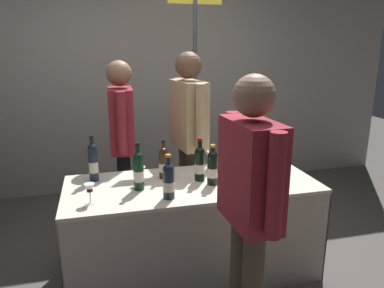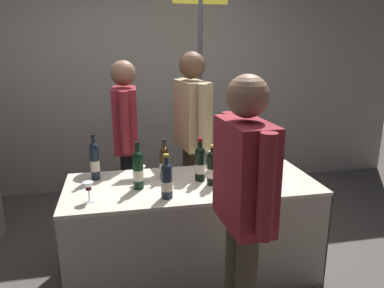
{
  "view_description": "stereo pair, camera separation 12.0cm",
  "coord_description": "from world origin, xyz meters",
  "px_view_note": "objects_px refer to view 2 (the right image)",
  "views": [
    {
      "loc": [
        -0.64,
        -2.51,
        1.75
      ],
      "look_at": [
        0.0,
        0.0,
        1.05
      ],
      "focal_mm": 34.5,
      "sensor_mm": 36.0,
      "label": 1
    },
    {
      "loc": [
        -0.52,
        -2.54,
        1.75
      ],
      "look_at": [
        0.0,
        0.0,
        1.05
      ],
      "focal_mm": 34.5,
      "sensor_mm": 36.0,
      "label": 2
    }
  ],
  "objects_px": {
    "wine_glass_near_vendor": "(141,170)",
    "display_bottle_0": "(212,167)",
    "tasting_table": "(192,209)",
    "flower_vase": "(241,172)",
    "wine_glass_mid": "(88,187)",
    "taster_foreground_right": "(244,196)",
    "vendor_presenter": "(192,127)",
    "featured_wine_bottle": "(200,163)",
    "booth_signpost": "(200,79)"
  },
  "relations": [
    {
      "from": "wine_glass_near_vendor",
      "to": "wine_glass_mid",
      "type": "relative_size",
      "value": 0.98
    },
    {
      "from": "wine_glass_mid",
      "to": "booth_signpost",
      "type": "relative_size",
      "value": 0.06
    },
    {
      "from": "featured_wine_bottle",
      "to": "taster_foreground_right",
      "type": "height_order",
      "value": "taster_foreground_right"
    },
    {
      "from": "featured_wine_bottle",
      "to": "flower_vase",
      "type": "bearing_deg",
      "value": -41.53
    },
    {
      "from": "featured_wine_bottle",
      "to": "vendor_presenter",
      "type": "distance_m",
      "value": 0.63
    },
    {
      "from": "tasting_table",
      "to": "wine_glass_near_vendor",
      "type": "bearing_deg",
      "value": 169.03
    },
    {
      "from": "featured_wine_bottle",
      "to": "display_bottle_0",
      "type": "height_order",
      "value": "featured_wine_bottle"
    },
    {
      "from": "display_bottle_0",
      "to": "vendor_presenter",
      "type": "height_order",
      "value": "vendor_presenter"
    },
    {
      "from": "vendor_presenter",
      "to": "booth_signpost",
      "type": "bearing_deg",
      "value": 150.77
    },
    {
      "from": "display_bottle_0",
      "to": "booth_signpost",
      "type": "bearing_deg",
      "value": 81.9
    },
    {
      "from": "display_bottle_0",
      "to": "wine_glass_near_vendor",
      "type": "height_order",
      "value": "display_bottle_0"
    },
    {
      "from": "tasting_table",
      "to": "featured_wine_bottle",
      "type": "xyz_separation_m",
      "value": [
        0.07,
        0.04,
        0.36
      ]
    },
    {
      "from": "taster_foreground_right",
      "to": "wine_glass_mid",
      "type": "bearing_deg",
      "value": 51.69
    },
    {
      "from": "vendor_presenter",
      "to": "display_bottle_0",
      "type": "bearing_deg",
      "value": -6.79
    },
    {
      "from": "wine_glass_near_vendor",
      "to": "flower_vase",
      "type": "xyz_separation_m",
      "value": [
        0.69,
        -0.25,
        0.02
      ]
    },
    {
      "from": "tasting_table",
      "to": "taster_foreground_right",
      "type": "height_order",
      "value": "taster_foreground_right"
    },
    {
      "from": "wine_glass_mid",
      "to": "vendor_presenter",
      "type": "bearing_deg",
      "value": 44.01
    },
    {
      "from": "tasting_table",
      "to": "taster_foreground_right",
      "type": "relative_size",
      "value": 1.16
    },
    {
      "from": "featured_wine_bottle",
      "to": "vendor_presenter",
      "type": "relative_size",
      "value": 0.2
    },
    {
      "from": "wine_glass_near_vendor",
      "to": "flower_vase",
      "type": "height_order",
      "value": "flower_vase"
    },
    {
      "from": "wine_glass_near_vendor",
      "to": "display_bottle_0",
      "type": "bearing_deg",
      "value": -15.4
    },
    {
      "from": "flower_vase",
      "to": "taster_foreground_right",
      "type": "height_order",
      "value": "taster_foreground_right"
    },
    {
      "from": "wine_glass_mid",
      "to": "taster_foreground_right",
      "type": "xyz_separation_m",
      "value": [
        0.85,
        -0.61,
        0.12
      ]
    },
    {
      "from": "vendor_presenter",
      "to": "taster_foreground_right",
      "type": "height_order",
      "value": "vendor_presenter"
    },
    {
      "from": "featured_wine_bottle",
      "to": "flower_vase",
      "type": "distance_m",
      "value": 0.33
    },
    {
      "from": "vendor_presenter",
      "to": "taster_foreground_right",
      "type": "xyz_separation_m",
      "value": [
        -0.01,
        -1.44,
        -0.06
      ]
    },
    {
      "from": "featured_wine_bottle",
      "to": "display_bottle_0",
      "type": "bearing_deg",
      "value": -56.97
    },
    {
      "from": "wine_glass_mid",
      "to": "tasting_table",
      "type": "bearing_deg",
      "value": 14.73
    },
    {
      "from": "tasting_table",
      "to": "featured_wine_bottle",
      "type": "bearing_deg",
      "value": 28.03
    },
    {
      "from": "display_bottle_0",
      "to": "wine_glass_mid",
      "type": "height_order",
      "value": "display_bottle_0"
    },
    {
      "from": "booth_signpost",
      "to": "wine_glass_mid",
      "type": "bearing_deg",
      "value": -129.57
    },
    {
      "from": "display_bottle_0",
      "to": "flower_vase",
      "type": "relative_size",
      "value": 0.74
    },
    {
      "from": "featured_wine_bottle",
      "to": "wine_glass_mid",
      "type": "distance_m",
      "value": 0.84
    },
    {
      "from": "wine_glass_near_vendor",
      "to": "taster_foreground_right",
      "type": "height_order",
      "value": "taster_foreground_right"
    },
    {
      "from": "flower_vase",
      "to": "tasting_table",
      "type": "bearing_deg",
      "value": 150.18
    },
    {
      "from": "tasting_table",
      "to": "flower_vase",
      "type": "height_order",
      "value": "flower_vase"
    },
    {
      "from": "display_bottle_0",
      "to": "booth_signpost",
      "type": "relative_size",
      "value": 0.13
    },
    {
      "from": "wine_glass_near_vendor",
      "to": "booth_signpost",
      "type": "distance_m",
      "value": 1.32
    },
    {
      "from": "tasting_table",
      "to": "taster_foreground_right",
      "type": "distance_m",
      "value": 0.92
    },
    {
      "from": "taster_foreground_right",
      "to": "booth_signpost",
      "type": "bearing_deg",
      "value": -8.44
    },
    {
      "from": "tasting_table",
      "to": "flower_vase",
      "type": "xyz_separation_m",
      "value": [
        0.32,
        -0.18,
        0.34
      ]
    },
    {
      "from": "featured_wine_bottle",
      "to": "booth_signpost",
      "type": "height_order",
      "value": "booth_signpost"
    },
    {
      "from": "featured_wine_bottle",
      "to": "flower_vase",
      "type": "height_order",
      "value": "flower_vase"
    },
    {
      "from": "tasting_table",
      "to": "wine_glass_near_vendor",
      "type": "xyz_separation_m",
      "value": [
        -0.37,
        0.07,
        0.32
      ]
    },
    {
      "from": "featured_wine_bottle",
      "to": "tasting_table",
      "type": "bearing_deg",
      "value": -151.97
    },
    {
      "from": "wine_glass_mid",
      "to": "taster_foreground_right",
      "type": "relative_size",
      "value": 0.08
    },
    {
      "from": "display_bottle_0",
      "to": "taster_foreground_right",
      "type": "height_order",
      "value": "taster_foreground_right"
    },
    {
      "from": "wine_glass_mid",
      "to": "vendor_presenter",
      "type": "relative_size",
      "value": 0.08
    },
    {
      "from": "wine_glass_near_vendor",
      "to": "taster_foreground_right",
      "type": "distance_m",
      "value": 1.01
    },
    {
      "from": "flower_vase",
      "to": "vendor_presenter",
      "type": "height_order",
      "value": "vendor_presenter"
    }
  ]
}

